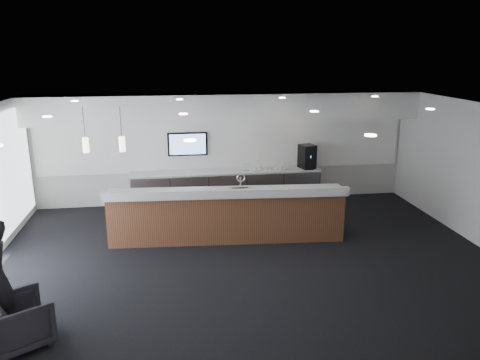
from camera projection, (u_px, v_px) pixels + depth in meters
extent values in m
plane|color=black|center=(249.00, 263.00, 9.24)|extent=(10.00, 10.00, 0.00)
cube|color=black|center=(250.00, 111.00, 8.42)|extent=(10.00, 8.00, 0.02)
cube|color=silver|center=(225.00, 148.00, 12.64)|extent=(10.00, 0.02, 3.00)
cube|color=white|center=(226.00, 107.00, 11.90)|extent=(10.00, 0.90, 0.70)
cube|color=white|center=(225.00, 144.00, 12.58)|extent=(9.80, 0.06, 1.40)
cube|color=gray|center=(227.00, 189.00, 12.58)|extent=(5.00, 0.60, 0.90)
cube|color=silver|center=(226.00, 172.00, 12.45)|extent=(5.06, 0.66, 0.05)
cylinder|color=silver|center=(151.00, 194.00, 11.98)|extent=(0.60, 0.02, 0.02)
cylinder|color=silver|center=(190.00, 192.00, 12.12)|extent=(0.60, 0.02, 0.02)
cylinder|color=silver|center=(228.00, 190.00, 12.26)|extent=(0.60, 0.02, 0.02)
cylinder|color=silver|center=(265.00, 189.00, 12.41)|extent=(0.60, 0.02, 0.02)
cylinder|color=silver|center=(302.00, 187.00, 12.55)|extent=(0.60, 0.02, 0.02)
cube|color=black|center=(188.00, 144.00, 12.37)|extent=(1.05, 0.07, 0.62)
cube|color=#3173C4|center=(188.00, 144.00, 12.33)|extent=(0.95, 0.01, 0.54)
cylinder|color=beige|center=(121.00, 147.00, 9.04)|extent=(0.12, 0.12, 0.30)
cylinder|color=beige|center=(83.00, 148.00, 8.94)|extent=(0.12, 0.12, 0.30)
cube|color=#532B1B|center=(227.00, 216.00, 10.28)|extent=(5.11, 1.07, 1.05)
cube|color=silver|center=(227.00, 192.00, 10.13)|extent=(5.20, 1.16, 0.06)
cube|color=silver|center=(228.00, 194.00, 9.72)|extent=(5.15, 0.49, 0.18)
cylinder|color=silver|center=(240.00, 183.00, 10.20)|extent=(0.04, 0.04, 0.28)
torus|color=silver|center=(241.00, 178.00, 10.10)|extent=(0.19, 0.04, 0.19)
cube|color=black|center=(307.00, 156.00, 12.65)|extent=(0.46, 0.49, 0.64)
cube|color=silver|center=(309.00, 170.00, 12.52)|extent=(0.23, 0.12, 0.02)
cube|color=white|center=(247.00, 167.00, 12.43)|extent=(0.16, 0.02, 0.22)
cube|color=white|center=(286.00, 165.00, 12.56)|extent=(0.17, 0.05, 0.22)
imported|color=black|center=(20.00, 321.00, 6.60)|extent=(1.09, 1.08, 0.73)
imported|color=white|center=(280.00, 167.00, 12.58)|extent=(0.11, 0.11, 0.10)
imported|color=white|center=(275.00, 168.00, 12.56)|extent=(0.15, 0.15, 0.10)
imported|color=white|center=(270.00, 168.00, 12.54)|extent=(0.13, 0.13, 0.10)
imported|color=white|center=(265.00, 168.00, 12.52)|extent=(0.14, 0.14, 0.10)
imported|color=white|center=(260.00, 168.00, 12.50)|extent=(0.15, 0.15, 0.10)
imported|color=white|center=(255.00, 168.00, 12.48)|extent=(0.12, 0.12, 0.10)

